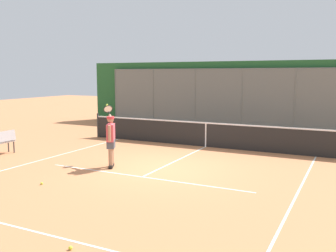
{
  "coord_description": "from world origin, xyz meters",
  "views": [
    {
      "loc": [
        -5.13,
        9.73,
        2.8
      ],
      "look_at": [
        0.56,
        -1.64,
        1.05
      ],
      "focal_mm": 40.18,
      "sensor_mm": 36.0,
      "label": 1
    }
  ],
  "objects": [
    {
      "name": "tennis_ball_near_baseline",
      "position": [
        1.94,
        2.84,
        0.03
      ],
      "size": [
        0.07,
        0.07,
        0.07
      ],
      "primitive_type": "sphere",
      "color": "#C1D138",
      "rests_on": "ground"
    },
    {
      "name": "tennis_player",
      "position": [
        1.41,
        0.52,
        0.9
      ],
      "size": [
        0.9,
        1.1,
        1.85
      ],
      "rotation": [
        0.0,
        0.0,
        -1.09
      ],
      "color": "black",
      "rests_on": "ground"
    },
    {
      "name": "court_line_markings",
      "position": [
        0.0,
        1.4,
        0.0
      ],
      "size": [
        8.11,
        8.9,
        0.01
      ],
      "color": "white",
      "rests_on": "ground"
    },
    {
      "name": "tennis_ball_mid_court",
      "position": [
        -1.17,
        5.33,
        0.03
      ],
      "size": [
        0.07,
        0.07,
        0.07
      ],
      "primitive_type": "sphere",
      "color": "#CCDB33",
      "rests_on": "ground"
    },
    {
      "name": "tennis_net",
      "position": [
        0.0,
        -3.81,
        0.49
      ],
      "size": [
        10.42,
        0.09,
        1.07
      ],
      "color": "#2D2D2D",
      "rests_on": "ground"
    },
    {
      "name": "ground_plane",
      "position": [
        0.0,
        0.0,
        0.0
      ],
      "size": [
        60.0,
        60.0,
        0.0
      ],
      "primitive_type": "plane",
      "color": "#C67A4C"
    },
    {
      "name": "fence_backdrop",
      "position": [
        0.0,
        -9.48,
        1.72
      ],
      "size": [
        18.28,
        1.37,
        3.47
      ],
      "color": "slate",
      "rests_on": "ground"
    }
  ]
}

